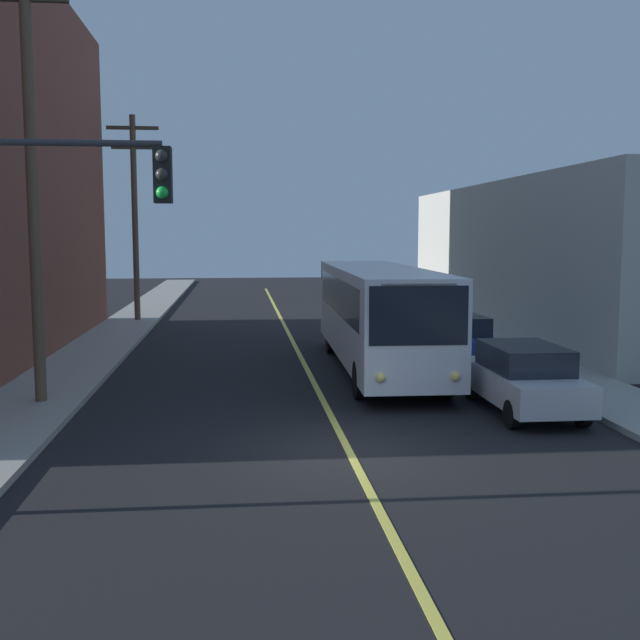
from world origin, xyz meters
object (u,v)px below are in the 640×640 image
object	(u,v)px
utility_pole_mid	(135,208)
city_bus	(378,312)
utility_pole_near	(31,151)
parked_car_blue	(455,339)
parked_car_silver	(524,377)
fire_hydrant	(549,360)
traffic_signal_left_corner	(52,231)

from	to	relation	value
utility_pole_mid	city_bus	bearing A→B (deg)	-56.45
utility_pole_near	parked_car_blue	bearing A→B (deg)	22.41
parked_car_silver	fire_hydrant	distance (m)	4.38
city_bus	fire_hydrant	distance (m)	5.31
parked_car_silver	parked_car_blue	xyz separation A→B (m)	(0.29, 6.74, 0.00)
city_bus	fire_hydrant	bearing A→B (deg)	-25.75
parked_car_silver	utility_pole_mid	world-z (taller)	utility_pole_mid
fire_hydrant	parked_car_blue	bearing A→B (deg)	122.98
parked_car_silver	parked_car_blue	bearing A→B (deg)	87.53
city_bus	utility_pole_near	world-z (taller)	utility_pole_near
parked_car_blue	fire_hydrant	xyz separation A→B (m)	(1.93, -2.98, -0.26)
city_bus	utility_pole_near	bearing A→B (deg)	-155.57
utility_pole_mid	traffic_signal_left_corner	xyz separation A→B (m)	(1.55, -22.99, -1.16)
parked_car_blue	fire_hydrant	size ratio (longest dim) A/B	5.31
traffic_signal_left_corner	utility_pole_mid	bearing A→B (deg)	93.85
city_bus	parked_car_blue	size ratio (longest dim) A/B	2.74
utility_pole_mid	fire_hydrant	bearing A→B (deg)	-49.30
utility_pole_mid	parked_car_blue	bearing A→B (deg)	-47.76
parked_car_blue	fire_hydrant	world-z (taller)	parked_car_blue
fire_hydrant	parked_car_silver	bearing A→B (deg)	-120.57
utility_pole_near	traffic_signal_left_corner	xyz separation A→B (m)	(1.59, -5.00, -1.90)
utility_pole_near	city_bus	bearing A→B (deg)	24.43
parked_car_silver	traffic_signal_left_corner	size ratio (longest dim) A/B	0.73
utility_pole_near	fire_hydrant	xyz separation A→B (m)	(13.85, 1.94, -5.62)
utility_pole_near	traffic_signal_left_corner	size ratio (longest dim) A/B	1.85
traffic_signal_left_corner	fire_hydrant	size ratio (longest dim) A/B	7.14
parked_car_silver	fire_hydrant	xyz separation A→B (m)	(2.22, 3.76, -0.26)
city_bus	utility_pole_near	distance (m)	11.02
city_bus	utility_pole_near	size ratio (longest dim) A/B	1.10
city_bus	utility_pole_near	xyz separation A→B (m)	(-9.20, -4.18, 4.39)
traffic_signal_left_corner	fire_hydrant	bearing A→B (deg)	29.50
parked_car_blue	utility_pole_near	world-z (taller)	utility_pole_near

